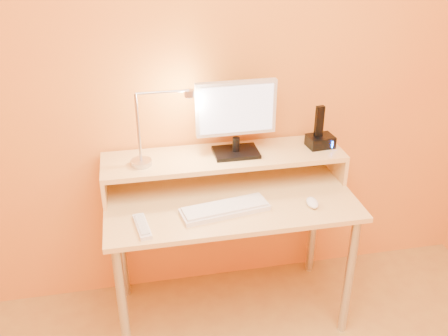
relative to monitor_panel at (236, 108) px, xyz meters
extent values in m
cube|color=orange|center=(-0.06, 0.16, 0.13)|extent=(3.00, 0.04, 2.50)
cylinder|color=#B7B7C1|center=(-0.61, -0.41, -0.77)|extent=(0.04, 0.04, 0.69)
cylinder|color=#B7B7C1|center=(0.49, -0.41, -0.77)|extent=(0.04, 0.04, 0.69)
cylinder|color=#B7B7C1|center=(-0.61, 0.09, -0.77)|extent=(0.04, 0.04, 0.69)
cylinder|color=#B7B7C1|center=(0.49, 0.09, -0.77)|extent=(0.04, 0.04, 0.69)
cube|color=#D7B872|center=(-0.06, -0.16, -0.41)|extent=(1.20, 0.60, 0.02)
cube|color=#D7B872|center=(-0.65, -0.01, -0.33)|extent=(0.02, 0.30, 0.14)
cube|color=#D7B872|center=(0.53, -0.01, -0.33)|extent=(0.02, 0.30, 0.14)
cube|color=#D7B872|center=(-0.06, -0.01, -0.25)|extent=(1.20, 0.30, 0.02)
cube|color=black|center=(0.00, -0.01, -0.23)|extent=(0.22, 0.16, 0.02)
cylinder|color=black|center=(0.00, -0.01, -0.19)|extent=(0.04, 0.04, 0.07)
cube|color=silver|center=(0.00, 0.00, 0.00)|extent=(0.39, 0.04, 0.27)
cube|color=black|center=(0.00, 0.02, 0.00)|extent=(0.35, 0.02, 0.23)
cube|color=silver|center=(0.00, -0.02, 0.00)|extent=(0.35, 0.01, 0.23)
cylinder|color=#B7B7C1|center=(-0.47, -0.04, -0.23)|extent=(0.10, 0.10, 0.02)
cylinder|color=#B7B7C1|center=(-0.47, -0.04, -0.05)|extent=(0.01, 0.01, 0.33)
cylinder|color=#B7B7C1|center=(-0.35, -0.04, 0.12)|extent=(0.24, 0.01, 0.01)
cylinder|color=#B7B7C1|center=(-0.23, -0.04, 0.10)|extent=(0.04, 0.04, 0.03)
cylinder|color=#FFEAC6|center=(-0.23, -0.04, 0.09)|extent=(0.03, 0.03, 0.00)
cube|color=black|center=(0.44, -0.01, -0.21)|extent=(0.14, 0.11, 0.06)
cube|color=black|center=(0.42, -0.01, -0.10)|extent=(0.04, 0.03, 0.16)
cube|color=#1F7FFF|center=(0.48, -0.06, -0.21)|extent=(0.01, 0.00, 0.04)
cube|color=silver|center=(-0.11, -0.27, -0.39)|extent=(0.43, 0.20, 0.02)
ellipsoid|color=white|center=(0.30, -0.30, -0.38)|extent=(0.06, 0.10, 0.03)
cube|color=silver|center=(-0.49, -0.34, -0.39)|extent=(0.08, 0.20, 0.02)
camera|label=1|loc=(-0.50, -2.19, 0.85)|focal=40.23mm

